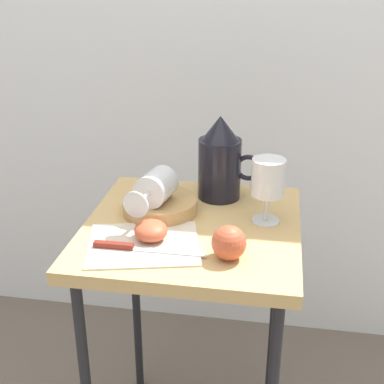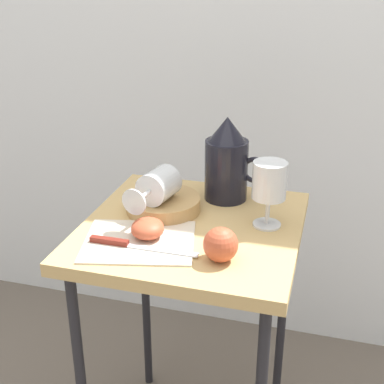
{
  "view_description": "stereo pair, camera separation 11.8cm",
  "coord_description": "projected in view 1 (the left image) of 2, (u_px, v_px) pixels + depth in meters",
  "views": [
    {
      "loc": [
        0.18,
        -1.07,
        1.26
      ],
      "look_at": [
        0.0,
        0.0,
        0.79
      ],
      "focal_mm": 49.88,
      "sensor_mm": 36.0,
      "label": 1
    },
    {
      "loc": [
        0.29,
        -1.04,
        1.26
      ],
      "look_at": [
        0.0,
        0.0,
        0.79
      ],
      "focal_mm": 49.88,
      "sensor_mm": 36.0,
      "label": 2
    }
  ],
  "objects": [
    {
      "name": "curtain_drape",
      "position": [
        225.0,
        27.0,
        1.62
      ],
      "size": [
        2.4,
        0.03,
        2.14
      ],
      "primitive_type": "cube",
      "color": "white",
      "rests_on": "ground_plane"
    },
    {
      "name": "table",
      "position": [
        192.0,
        253.0,
        1.25
      ],
      "size": [
        0.49,
        0.5,
        0.71
      ],
      "color": "tan",
      "rests_on": "ground_plane"
    },
    {
      "name": "linen_napkin",
      "position": [
        143.0,
        244.0,
        1.13
      ],
      "size": [
        0.27,
        0.24,
        0.0
      ],
      "primitive_type": "cube",
      "rotation": [
        0.0,
        0.0,
        0.23
      ],
      "color": "beige",
      "rests_on": "table"
    },
    {
      "name": "basket_tray",
      "position": [
        160.0,
        205.0,
        1.27
      ],
      "size": [
        0.18,
        0.18,
        0.03
      ],
      "primitive_type": "cylinder",
      "color": "tan",
      "rests_on": "table"
    },
    {
      "name": "pitcher",
      "position": [
        220.0,
        165.0,
        1.32
      ],
      "size": [
        0.16,
        0.11,
        0.21
      ],
      "color": "black",
      "rests_on": "table"
    },
    {
      "name": "wine_glass_upright",
      "position": [
        268.0,
        181.0,
        1.19
      ],
      "size": [
        0.08,
        0.08,
        0.15
      ],
      "color": "silver",
      "rests_on": "table"
    },
    {
      "name": "wine_glass_tipped_near",
      "position": [
        156.0,
        187.0,
        1.22
      ],
      "size": [
        0.1,
        0.16,
        0.08
      ],
      "color": "silver",
      "rests_on": "basket_tray"
    },
    {
      "name": "apple_half_left",
      "position": [
        151.0,
        230.0,
        1.14
      ],
      "size": [
        0.07,
        0.07,
        0.04
      ],
      "primitive_type": "ellipsoid",
      "color": "#C15133",
      "rests_on": "linen_napkin"
    },
    {
      "name": "apple_half_right",
      "position": [
        151.0,
        231.0,
        1.13
      ],
      "size": [
        0.07,
        0.07,
        0.04
      ],
      "primitive_type": "ellipsoid",
      "color": "#C15133",
      "rests_on": "linen_napkin"
    },
    {
      "name": "apple_whole",
      "position": [
        229.0,
        243.0,
        1.06
      ],
      "size": [
        0.07,
        0.07,
        0.07
      ],
      "primitive_type": "sphere",
      "color": "#C15133",
      "rests_on": "table"
    },
    {
      "name": "knife",
      "position": [
        132.0,
        247.0,
        1.1
      ],
      "size": [
        0.24,
        0.02,
        0.01
      ],
      "color": "silver",
      "rests_on": "linen_napkin"
    }
  ]
}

